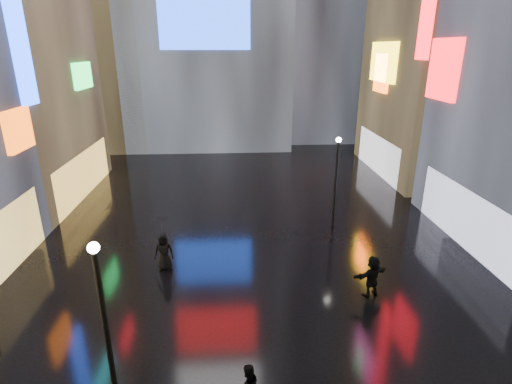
{
  "coord_description": "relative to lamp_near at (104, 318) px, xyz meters",
  "views": [
    {
      "loc": [
        -0.79,
        -0.98,
        9.73
      ],
      "look_at": [
        0.0,
        12.0,
        5.0
      ],
      "focal_mm": 28.0,
      "sensor_mm": 36.0,
      "label": 1
    }
  ],
  "objects": [
    {
      "name": "pedestrian_5",
      "position": [
        9.11,
        4.81,
        -2.04
      ],
      "size": [
        1.74,
        1.14,
        1.8
      ],
      "primitive_type": "imported",
      "rotation": [
        0.0,
        0.0,
        3.54
      ],
      "color": "black",
      "rests_on": "ground"
    },
    {
      "name": "tower_flank_left",
      "position": [
        -9.72,
        33.93,
        10.06
      ],
      "size": [
        10.0,
        10.0,
        26.0
      ],
      "primitive_type": "cube",
      "color": "black",
      "rests_on": "ground"
    },
    {
      "name": "umbrella_2",
      "position": [
        0.26,
        7.45,
        -0.74
      ],
      "size": [
        0.95,
        0.96,
        0.83
      ],
      "primitive_type": "imported",
      "rotation": [
        0.0,
        0.0,
        3.1
      ],
      "color": "black",
      "rests_on": "pedestrian_4"
    },
    {
      "name": "lamp_far",
      "position": [
        9.21,
        11.7,
        0.0
      ],
      "size": [
        0.3,
        0.3,
        5.2
      ],
      "color": "black",
      "rests_on": "ground"
    },
    {
      "name": "pedestrian_4",
      "position": [
        0.26,
        7.45,
        -2.05
      ],
      "size": [
        0.88,
        0.58,
        1.79
      ],
      "primitive_type": "imported",
      "rotation": [
        0.0,
        0.0,
        -0.02
      ],
      "color": "black",
      "rests_on": "ground"
    },
    {
      "name": "ground",
      "position": [
        4.28,
        11.93,
        -2.94
      ],
      "size": [
        140.0,
        140.0,
        0.0
      ],
      "primitive_type": "plane",
      "color": "black",
      "rests_on": "ground"
    },
    {
      "name": "lamp_near",
      "position": [
        0.0,
        0.0,
        0.0
      ],
      "size": [
        0.3,
        0.3,
        5.2
      ],
      "color": "black",
      "rests_on": "ground"
    }
  ]
}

